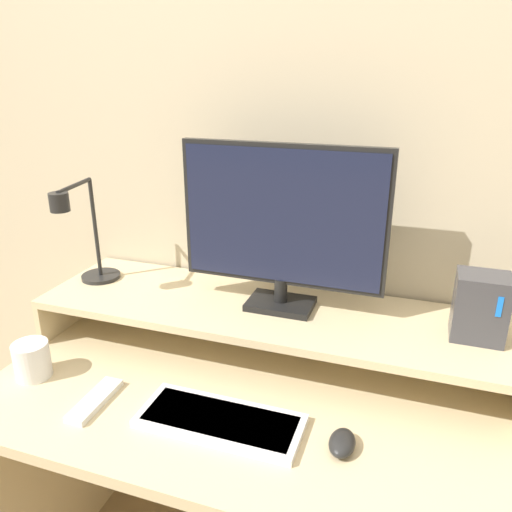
{
  "coord_description": "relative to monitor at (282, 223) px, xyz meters",
  "views": [
    {
      "loc": [
        0.37,
        -0.64,
        1.53
      ],
      "look_at": [
        0.01,
        0.41,
        1.11
      ],
      "focal_mm": 35.0,
      "sensor_mm": 36.0,
      "label": 1
    }
  ],
  "objects": [
    {
      "name": "desk_lamp",
      "position": [
        -0.58,
        -0.06,
        -0.09
      ],
      "size": [
        0.12,
        0.26,
        0.32
      ],
      "color": "black",
      "rests_on": "monitor_shelf"
    },
    {
      "name": "keyboard",
      "position": [
        -0.04,
        -0.35,
        -0.37
      ],
      "size": [
        0.38,
        0.16,
        0.02
      ],
      "color": "white",
      "rests_on": "desk"
    },
    {
      "name": "remote_control",
      "position": [
        -0.36,
        -0.38,
        -0.38
      ],
      "size": [
        0.06,
        0.17,
        0.02
      ],
      "color": "white",
      "rests_on": "desk"
    },
    {
      "name": "router_dock",
      "position": [
        0.5,
        -0.01,
        -0.16
      ],
      "size": [
        0.12,
        0.1,
        0.17
      ],
      "color": "#3D3D42",
      "rests_on": "monitor_shelf"
    },
    {
      "name": "desk",
      "position": [
        -0.03,
        -0.2,
        -0.6
      ],
      "size": [
        1.31,
        0.74,
        0.76
      ],
      "color": "beige",
      "rests_on": "ground_plane"
    },
    {
      "name": "mouse",
      "position": [
        0.24,
        -0.34,
        -0.37
      ],
      "size": [
        0.06,
        0.09,
        0.03
      ],
      "color": "black",
      "rests_on": "desk"
    },
    {
      "name": "wall_back",
      "position": [
        -0.03,
        0.2,
        0.1
      ],
      "size": [
        6.0,
        0.05,
        2.5
      ],
      "color": "beige",
      "rests_on": "ground_plane"
    },
    {
      "name": "mug",
      "position": [
        -0.58,
        -0.33,
        -0.34
      ],
      "size": [
        0.09,
        0.09,
        0.1
      ],
      "color": "white",
      "rests_on": "desk"
    },
    {
      "name": "monitor_shelf",
      "position": [
        -0.03,
        -0.02,
        -0.26
      ],
      "size": [
        1.31,
        0.37,
        0.14
      ],
      "color": "beige",
      "rests_on": "desk"
    },
    {
      "name": "monitor",
      "position": [
        0.0,
        0.0,
        0.0
      ],
      "size": [
        0.55,
        0.12,
        0.45
      ],
      "color": "black",
      "rests_on": "monitor_shelf"
    }
  ]
}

